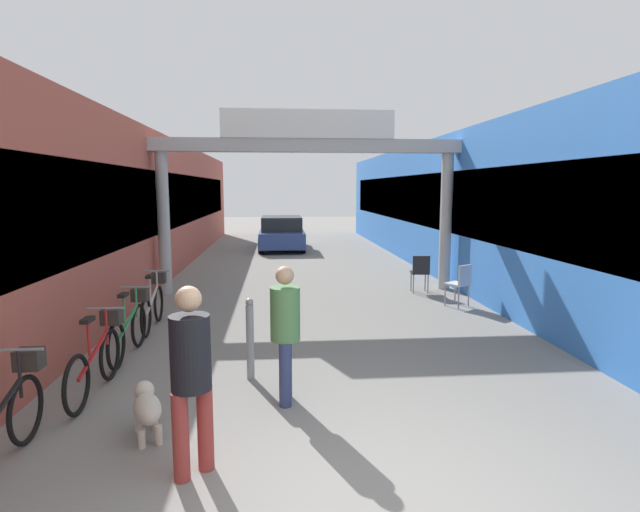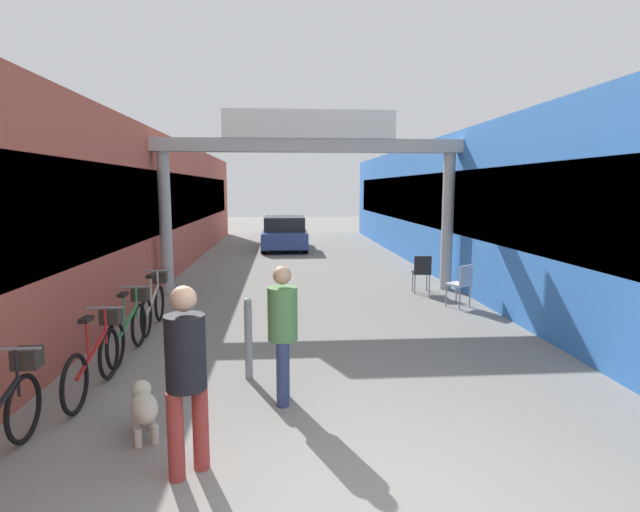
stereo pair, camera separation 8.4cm
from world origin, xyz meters
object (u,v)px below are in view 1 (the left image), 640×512
(cafe_chair_black_farther, at_px, (420,270))
(parked_car_blue, at_px, (282,233))
(pedestrian_with_dog, at_px, (191,369))
(pedestrian_companion, at_px, (285,326))
(bicycle_red_second, at_px, (98,357))
(bicycle_silver_farthest, at_px, (154,303))
(bicycle_black_nearest, at_px, (3,419))
(bicycle_green_third, at_px, (130,326))
(cafe_chair_aluminium_nearer, at_px, (461,281))
(bollard_post_metal, at_px, (250,338))
(dog_on_leash, at_px, (147,406))

(cafe_chair_black_farther, xyz_separation_m, parked_car_blue, (-3.18, 8.86, 0.10))
(pedestrian_with_dog, relative_size, parked_car_blue, 0.41)
(pedestrian_companion, bearing_deg, parked_car_blue, 89.67)
(cafe_chair_black_farther, height_order, parked_car_blue, parked_car_blue)
(bicycle_red_second, relative_size, bicycle_silver_farthest, 1.00)
(parked_car_blue, bearing_deg, pedestrian_companion, -90.33)
(bicycle_black_nearest, relative_size, bicycle_green_third, 1.00)
(parked_car_blue, bearing_deg, cafe_chair_aluminium_nearer, -70.69)
(bollard_post_metal, distance_m, cafe_chair_aluminium_nearer, 5.52)
(bicycle_silver_farthest, relative_size, cafe_chair_aluminium_nearer, 1.90)
(pedestrian_companion, distance_m, dog_on_leash, 1.66)
(pedestrian_companion, xyz_separation_m, dog_on_leash, (-1.39, -0.68, -0.60))
(bicycle_red_second, xyz_separation_m, parked_car_blue, (2.34, 14.21, 0.21))
(cafe_chair_aluminium_nearer, bearing_deg, cafe_chair_black_farther, 106.53)
(bicycle_black_nearest, height_order, bicycle_red_second, same)
(bicycle_silver_farthest, xyz_separation_m, cafe_chair_aluminium_nearer, (5.98, 1.03, 0.10))
(bicycle_red_second, relative_size, parked_car_blue, 0.42)
(pedestrian_companion, xyz_separation_m, parked_car_blue, (0.09, 14.69, -0.26))
(cafe_chair_aluminium_nearer, height_order, cafe_chair_black_farther, same)
(bollard_post_metal, height_order, parked_car_blue, parked_car_blue)
(bicycle_black_nearest, height_order, parked_car_blue, parked_car_blue)
(pedestrian_with_dog, xyz_separation_m, bollard_post_metal, (0.37, 2.15, -0.40))
(bicycle_red_second, bearing_deg, parked_car_blue, 80.65)
(pedestrian_companion, relative_size, cafe_chair_black_farther, 1.79)
(bicycle_green_third, xyz_separation_m, cafe_chair_black_farther, (5.53, 3.99, 0.10))
(pedestrian_with_dog, height_order, bicycle_red_second, pedestrian_with_dog)
(dog_on_leash, height_order, parked_car_blue, parked_car_blue)
(bollard_post_metal, bearing_deg, parked_car_blue, 87.84)
(parked_car_blue, bearing_deg, dog_on_leash, -95.48)
(bicycle_black_nearest, bearing_deg, pedestrian_companion, 24.17)
(dog_on_leash, bearing_deg, cafe_chair_aluminium_nearer, 44.84)
(bicycle_silver_farthest, height_order, cafe_chair_black_farther, bicycle_silver_farthest)
(pedestrian_companion, relative_size, bicycle_green_third, 0.94)
(dog_on_leash, xyz_separation_m, bicycle_red_second, (-0.87, 1.17, 0.13))
(pedestrian_with_dog, relative_size, bicycle_black_nearest, 0.98)
(dog_on_leash, xyz_separation_m, bicycle_silver_farthest, (-0.89, 4.03, 0.13))
(dog_on_leash, bearing_deg, bicycle_black_nearest, -158.31)
(cafe_chair_aluminium_nearer, bearing_deg, pedestrian_with_dog, -127.89)
(bicycle_black_nearest, bearing_deg, cafe_chair_black_farther, 50.31)
(pedestrian_with_dog, relative_size, pedestrian_companion, 1.04)
(pedestrian_with_dog, xyz_separation_m, dog_on_leash, (-0.58, 0.74, -0.64))
(cafe_chair_aluminium_nearer, bearing_deg, bicycle_black_nearest, -138.43)
(cafe_chair_aluminium_nearer, bearing_deg, parked_car_blue, 109.31)
(pedestrian_with_dog, xyz_separation_m, cafe_chair_black_farther, (4.08, 7.25, -0.41))
(bicycle_red_second, distance_m, bicycle_silver_farthest, 2.87)
(bollard_post_metal, bearing_deg, bicycle_green_third, 148.68)
(pedestrian_with_dog, distance_m, cafe_chair_aluminium_nearer, 7.36)
(bollard_post_metal, bearing_deg, bicycle_red_second, -172.07)
(bicycle_green_third, bearing_deg, cafe_chair_black_farther, 35.84)
(pedestrian_companion, distance_m, bicycle_silver_farthest, 4.08)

